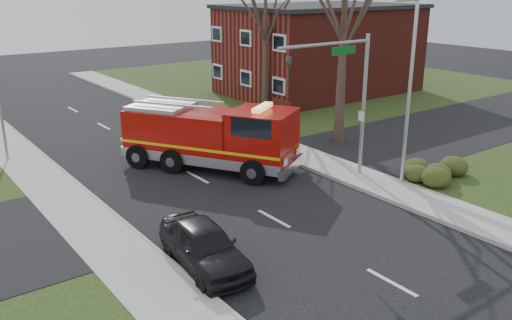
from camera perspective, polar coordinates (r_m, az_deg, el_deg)
ground at (r=21.80m, az=1.89°, el=-6.21°), size 120.00×120.00×0.00m
sidewalk_right at (r=25.80m, az=12.79°, el=-2.51°), size 2.40×80.00×0.15m
sidewalk_left at (r=18.96m, az=-13.25°, el=-10.48°), size 2.40×80.00×0.15m
cross_street_right at (r=40.85m, az=23.68°, el=4.09°), size 30.00×8.00×0.15m
brick_building at (r=46.21m, az=6.74°, el=11.51°), size 15.40×10.40×7.25m
health_center_sign at (r=37.07m, az=2.70°, el=5.58°), size 0.12×2.00×1.40m
hedge_corner at (r=27.17m, az=18.34°, el=-0.80°), size 2.80×2.00×0.90m
bare_tree_near at (r=30.71m, az=9.31°, el=15.05°), size 6.00×6.00×12.00m
bare_tree_far at (r=38.51m, az=1.01°, el=14.52°), size 5.25×5.25×10.50m
traffic_signal_mast at (r=24.83m, az=9.40°, el=8.01°), size 5.29×0.18×6.80m
streetlight_pole at (r=25.01m, az=15.81°, el=7.28°), size 1.48×0.16×8.40m
fire_engine at (r=27.21m, az=-4.66°, el=2.31°), size 6.99×8.87×3.47m
parked_car_maroon at (r=18.13m, az=-5.47°, el=-8.97°), size 2.27×4.66×1.53m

